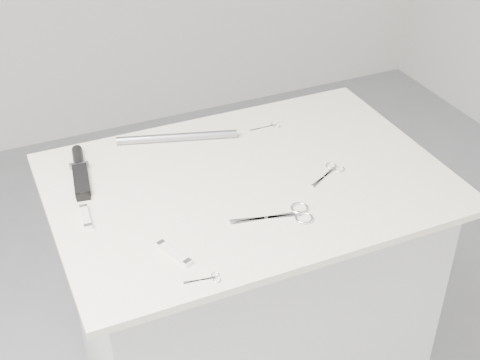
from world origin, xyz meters
name	(u,v)px	position (x,y,z in m)	size (l,w,h in m)	color
plinth	(248,311)	(0.00, 0.00, 0.45)	(0.90, 0.60, 0.90)	#B9B9B7
display_board	(249,182)	(0.00, 0.00, 0.91)	(1.00, 0.70, 0.02)	beige
large_shears	(289,215)	(0.02, -0.18, 0.92)	(0.20, 0.09, 0.01)	silver
embroidery_scissors_a	(330,171)	(0.21, -0.06, 0.92)	(0.12, 0.09, 0.00)	silver
embroidery_scissors_b	(269,126)	(0.17, 0.22, 0.92)	(0.09, 0.04, 0.00)	silver
tiny_scissors	(207,279)	(-0.23, -0.30, 0.92)	(0.08, 0.03, 0.00)	silver
sheathed_knife	(80,169)	(-0.39, 0.21, 0.93)	(0.07, 0.22, 0.03)	black
pocket_knife_a	(174,253)	(-0.27, -0.20, 0.93)	(0.06, 0.10, 0.01)	beige
pocket_knife_b	(86,217)	(-0.42, 0.00, 0.93)	(0.03, 0.09, 0.01)	beige
metal_rail	(177,137)	(-0.10, 0.25, 0.93)	(0.02, 0.02, 0.33)	gray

